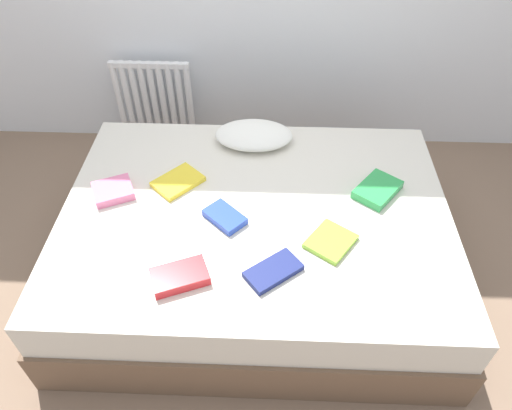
{
  "coord_description": "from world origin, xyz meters",
  "views": [
    {
      "loc": [
        0.07,
        -1.69,
        2.18
      ],
      "look_at": [
        0.0,
        0.05,
        0.48
      ],
      "focal_mm": 33.1,
      "sensor_mm": 36.0,
      "label": 1
    }
  ],
  "objects_px": {
    "radiator": "(154,99)",
    "textbook_lime": "(331,241)",
    "pillow": "(254,135)",
    "textbook_yellow": "(178,182)",
    "textbook_blue": "(225,217)",
    "textbook_navy": "(273,271)",
    "bed": "(256,242)",
    "textbook_green": "(377,190)",
    "textbook_red": "(180,277)",
    "textbook_pink": "(113,191)"
  },
  "relations": [
    {
      "from": "bed",
      "to": "textbook_pink",
      "type": "xyz_separation_m",
      "value": [
        -0.74,
        0.08,
        0.28
      ]
    },
    {
      "from": "textbook_yellow",
      "to": "textbook_blue",
      "type": "bearing_deg",
      "value": -90.07
    },
    {
      "from": "textbook_navy",
      "to": "pillow",
      "type": "bearing_deg",
      "value": 59.5
    },
    {
      "from": "pillow",
      "to": "textbook_green",
      "type": "distance_m",
      "value": 0.78
    },
    {
      "from": "textbook_lime",
      "to": "pillow",
      "type": "bearing_deg",
      "value": 62.62
    },
    {
      "from": "textbook_blue",
      "to": "textbook_lime",
      "type": "height_order",
      "value": "textbook_blue"
    },
    {
      "from": "bed",
      "to": "textbook_navy",
      "type": "distance_m",
      "value": 0.49
    },
    {
      "from": "textbook_yellow",
      "to": "textbook_red",
      "type": "xyz_separation_m",
      "value": [
        0.11,
        -0.63,
        0.01
      ]
    },
    {
      "from": "textbook_blue",
      "to": "textbook_yellow",
      "type": "height_order",
      "value": "textbook_blue"
    },
    {
      "from": "radiator",
      "to": "textbook_yellow",
      "type": "height_order",
      "value": "radiator"
    },
    {
      "from": "textbook_blue",
      "to": "textbook_lime",
      "type": "distance_m",
      "value": 0.53
    },
    {
      "from": "textbook_green",
      "to": "textbook_navy",
      "type": "xyz_separation_m",
      "value": [
        -0.53,
        -0.55,
        -0.01
      ]
    },
    {
      "from": "radiator",
      "to": "pillow",
      "type": "relative_size",
      "value": 1.27
    },
    {
      "from": "radiator",
      "to": "pillow",
      "type": "height_order",
      "value": "radiator"
    },
    {
      "from": "textbook_green",
      "to": "textbook_navy",
      "type": "distance_m",
      "value": 0.77
    },
    {
      "from": "radiator",
      "to": "textbook_navy",
      "type": "xyz_separation_m",
      "value": [
        0.87,
        -1.6,
        0.14
      ]
    },
    {
      "from": "pillow",
      "to": "radiator",
      "type": "bearing_deg",
      "value": 139.07
    },
    {
      "from": "radiator",
      "to": "pillow",
      "type": "bearing_deg",
      "value": -40.93
    },
    {
      "from": "textbook_red",
      "to": "textbook_yellow",
      "type": "bearing_deg",
      "value": 77.87
    },
    {
      "from": "bed",
      "to": "radiator",
      "type": "height_order",
      "value": "radiator"
    },
    {
      "from": "textbook_lime",
      "to": "bed",
      "type": "bearing_deg",
      "value": 95.02
    },
    {
      "from": "textbook_green",
      "to": "textbook_lime",
      "type": "bearing_deg",
      "value": -178.58
    },
    {
      "from": "textbook_blue",
      "to": "textbook_navy",
      "type": "relative_size",
      "value": 0.82
    },
    {
      "from": "bed",
      "to": "textbook_navy",
      "type": "xyz_separation_m",
      "value": [
        0.09,
        -0.4,
        0.27
      ]
    },
    {
      "from": "textbook_navy",
      "to": "textbook_yellow",
      "type": "bearing_deg",
      "value": 93.73
    },
    {
      "from": "bed",
      "to": "radiator",
      "type": "bearing_deg",
      "value": 122.7
    },
    {
      "from": "pillow",
      "to": "textbook_yellow",
      "type": "relative_size",
      "value": 1.84
    },
    {
      "from": "radiator",
      "to": "textbook_yellow",
      "type": "relative_size",
      "value": 2.34
    },
    {
      "from": "textbook_pink",
      "to": "textbook_lime",
      "type": "height_order",
      "value": "textbook_pink"
    },
    {
      "from": "textbook_yellow",
      "to": "textbook_lime",
      "type": "relative_size",
      "value": 1.16
    },
    {
      "from": "textbook_yellow",
      "to": "textbook_green",
      "type": "distance_m",
      "value": 1.05
    },
    {
      "from": "radiator",
      "to": "textbook_blue",
      "type": "distance_m",
      "value": 1.43
    },
    {
      "from": "bed",
      "to": "textbook_yellow",
      "type": "distance_m",
      "value": 0.53
    },
    {
      "from": "textbook_lime",
      "to": "radiator",
      "type": "bearing_deg",
      "value": 74.29
    },
    {
      "from": "textbook_blue",
      "to": "bed",
      "type": "bearing_deg",
      "value": 71.98
    },
    {
      "from": "radiator",
      "to": "textbook_navy",
      "type": "height_order",
      "value": "radiator"
    },
    {
      "from": "textbook_green",
      "to": "textbook_blue",
      "type": "bearing_deg",
      "value": 144.3
    },
    {
      "from": "textbook_lime",
      "to": "textbook_blue",
      "type": "bearing_deg",
      "value": 110.91
    },
    {
      "from": "bed",
      "to": "textbook_green",
      "type": "distance_m",
      "value": 0.7
    },
    {
      "from": "textbook_yellow",
      "to": "textbook_red",
      "type": "relative_size",
      "value": 1.01
    },
    {
      "from": "textbook_yellow",
      "to": "textbook_red",
      "type": "height_order",
      "value": "textbook_red"
    },
    {
      "from": "bed",
      "to": "textbook_navy",
      "type": "relative_size",
      "value": 8.06
    },
    {
      "from": "textbook_lime",
      "to": "textbook_green",
      "type": "distance_m",
      "value": 0.45
    },
    {
      "from": "pillow",
      "to": "textbook_pink",
      "type": "xyz_separation_m",
      "value": [
        -0.71,
        -0.48,
        -0.03
      ]
    },
    {
      "from": "textbook_blue",
      "to": "textbook_yellow",
      "type": "xyz_separation_m",
      "value": [
        -0.27,
        0.26,
        -0.0
      ]
    },
    {
      "from": "textbook_blue",
      "to": "radiator",
      "type": "bearing_deg",
      "value": 159.6
    },
    {
      "from": "textbook_green",
      "to": "bed",
      "type": "bearing_deg",
      "value": 141.19
    },
    {
      "from": "pillow",
      "to": "textbook_pink",
      "type": "distance_m",
      "value": 0.86
    },
    {
      "from": "radiator",
      "to": "textbook_lime",
      "type": "height_order",
      "value": "radiator"
    },
    {
      "from": "radiator",
      "to": "textbook_blue",
      "type": "bearing_deg",
      "value": -64.09
    }
  ]
}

